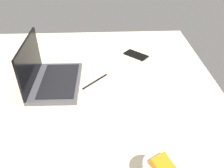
# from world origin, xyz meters

# --- Properties ---
(bed_mattress) EXTENTS (1.80, 1.40, 0.18)m
(bed_mattress) POSITION_xyz_m (0.00, 0.00, 0.09)
(bed_mattress) COLOR beige
(bed_mattress) RESTS_ON ground
(laptop) EXTENTS (0.33, 0.24, 0.23)m
(laptop) POSITION_xyz_m (0.28, 0.13, 0.22)
(laptop) COLOR #4C4C51
(laptop) RESTS_ON bed_mattress
(cell_phone) EXTENTS (0.14, 0.15, 0.01)m
(cell_phone) POSITION_xyz_m (0.55, -0.33, 0.18)
(cell_phone) COLOR black
(cell_phone) RESTS_ON bed_mattress
(charger_cable) EXTENTS (0.13, 0.12, 0.01)m
(charger_cable) POSITION_xyz_m (0.29, -0.09, 0.18)
(charger_cable) COLOR black
(charger_cable) RESTS_ON bed_mattress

